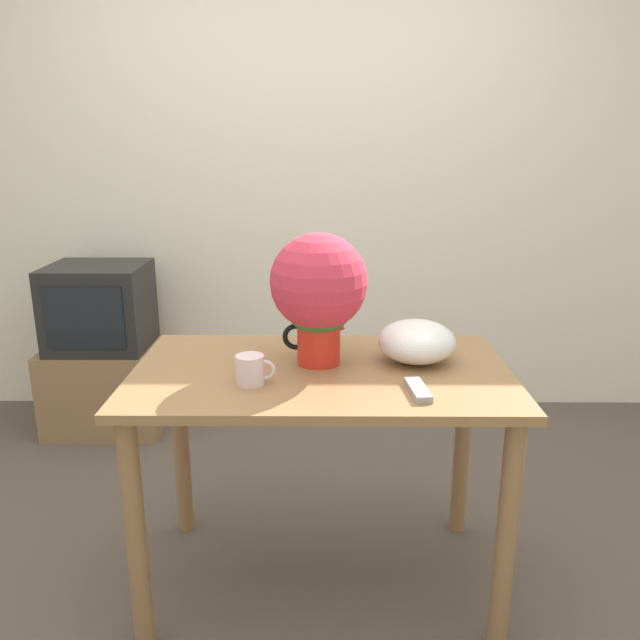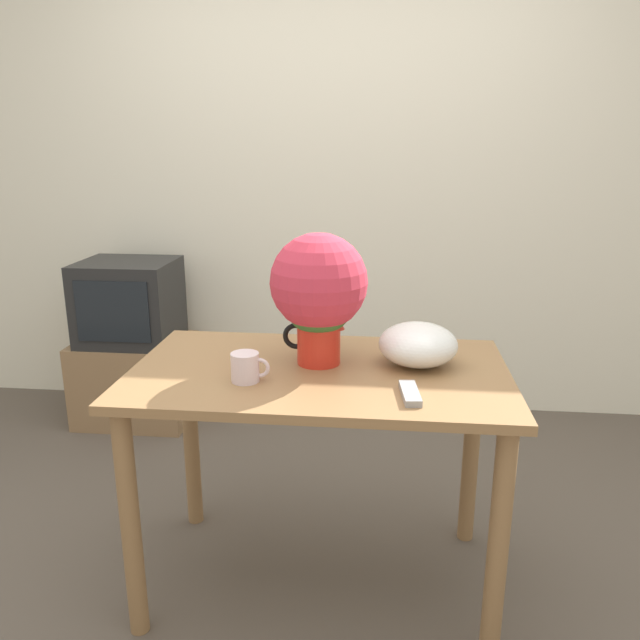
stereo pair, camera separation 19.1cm
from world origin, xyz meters
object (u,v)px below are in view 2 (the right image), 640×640
tv_set (129,302)px  flower_vase (319,291)px  coffee_mug (246,367)px  white_bowl (418,344)px

tv_set → flower_vase: bearing=-45.6°
flower_vase → coffee_mug: size_ratio=3.61×
white_bowl → tv_set: bearing=141.8°
flower_vase → white_bowl: 0.37m
flower_vase → tv_set: 1.67m
flower_vase → tv_set: (-1.14, 1.17, -0.36)m
white_bowl → tv_set: (-1.46, 1.15, -0.19)m
flower_vase → tv_set: size_ratio=0.88×
white_bowl → flower_vase: bearing=-177.0°
coffee_mug → tv_set: size_ratio=0.24×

